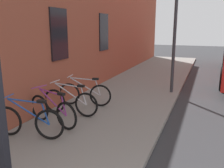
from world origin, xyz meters
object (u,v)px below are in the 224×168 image
object	(u,v)px
bicycle_by_door	(85,94)
street_lamp	(176,8)
bicycle_beside_lamp	(28,122)
bicycle_under_window	(53,111)
bicycle_mid_rack	(70,102)

from	to	relation	value
bicycle_by_door	street_lamp	size ratio (longest dim) A/B	0.33
bicycle_beside_lamp	street_lamp	world-z (taller)	street_lamp
bicycle_beside_lamp	street_lamp	distance (m)	6.50
bicycle_under_window	bicycle_mid_rack	xyz separation A→B (m)	(0.83, -0.03, 0.00)
bicycle_beside_lamp	street_lamp	bearing A→B (deg)	-24.84
street_lamp	bicycle_under_window	bearing A→B (deg)	151.95
bicycle_mid_rack	bicycle_by_door	xyz separation A→B (m)	(0.93, 0.02, -0.00)
bicycle_mid_rack	street_lamp	xyz separation A→B (m)	(3.68, -2.37, 2.78)
bicycle_mid_rack	bicycle_by_door	distance (m)	0.93
bicycle_under_window	bicycle_mid_rack	distance (m)	0.83
bicycle_beside_lamp	bicycle_mid_rack	world-z (taller)	same
bicycle_beside_lamp	street_lamp	size ratio (longest dim) A/B	0.33
bicycle_by_door	street_lamp	distance (m)	4.58
bicycle_beside_lamp	bicycle_under_window	bearing A→B (deg)	-4.87
bicycle_mid_rack	street_lamp	distance (m)	5.18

